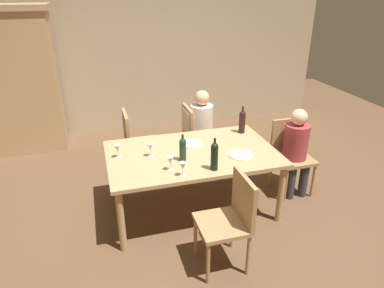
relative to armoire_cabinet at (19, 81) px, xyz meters
The scene contains 19 objects.
ground_plane 3.28m from the armoire_cabinet, 48.94° to the right, with size 10.00×10.00×0.00m, color brown.
rear_room_partition 2.10m from the armoire_cabinet, 12.49° to the left, with size 6.40×0.12×2.70m, color tan.
armoire_cabinet is the anchor object (origin of this frame).
dining_table 3.12m from the armoire_cabinet, 48.94° to the right, with size 1.86×1.16×0.73m.
chair_far_right 2.75m from the armoire_cabinet, 30.49° to the right, with size 0.46×0.44×0.92m.
chair_right_end 4.07m from the armoire_cabinet, 33.88° to the right, with size 0.44×0.44×0.92m.
chair_far_left 2.13m from the armoire_cabinet, 41.93° to the right, with size 0.44×0.44×0.92m.
chair_near 3.96m from the armoire_cabinet, 57.25° to the right, with size 0.44×0.44×0.92m.
person_woman_host 2.86m from the armoire_cabinet, 28.95° to the right, with size 0.35×0.31×1.14m.
person_man_bearded 4.12m from the armoire_cabinet, 35.19° to the right, with size 0.29×0.34×1.11m.
wine_bottle_tall_green 3.42m from the armoire_cabinet, 35.20° to the right, with size 0.08×0.08×0.34m.
wine_bottle_dark_red 3.13m from the armoire_cabinet, 52.95° to the right, with size 0.07×0.07×0.30m.
wine_bottle_short_olive 3.50m from the armoire_cabinet, 52.39° to the right, with size 0.08×0.08×0.34m.
wine_glass_near_left 3.35m from the armoire_cabinet, 57.39° to the right, with size 0.07×0.07×0.15m.
wine_glass_centre 2.80m from the armoire_cabinet, 55.68° to the right, with size 0.07×0.07×0.15m.
wine_glass_near_right 3.18m from the armoire_cabinet, 57.35° to the right, with size 0.07×0.07×0.15m.
wine_glass_far 2.57m from the armoire_cabinet, 61.12° to the right, with size 0.07×0.07×0.15m.
dinner_plate_host 3.61m from the armoire_cabinet, 45.54° to the right, with size 0.26×0.26×0.01m, color white.
dinner_plate_guest_left 3.01m from the armoire_cabinet, 45.60° to the right, with size 0.24×0.24×0.01m, color white.
Camera 1 is at (-0.97, -3.33, 2.43)m, focal length 32.55 mm.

